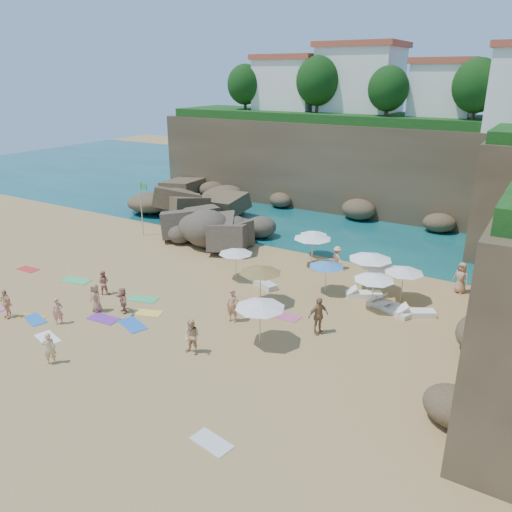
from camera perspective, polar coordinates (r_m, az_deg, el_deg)
The scene contains 48 objects.
ground at distance 29.28m, azimuth -6.42°, elevation -4.71°, with size 120.00×120.00×0.00m, color tan.
seawater at distance 54.87m, azimuth 13.02°, elevation 6.73°, with size 120.00×120.00×0.00m, color #0C4751.
cliff_back at distance 48.81m, azimuth 13.71°, elevation 9.85°, with size 44.00×8.00×8.00m, color brown.
rock_promontory at distance 47.59m, azimuth -5.31°, elevation 5.14°, with size 12.00×7.00×2.00m, color brown, non-canonical shape.
clifftop_buildings at distance 48.61m, azimuth 15.88°, elevation 18.24°, with size 28.48×9.48×7.00m.
clifftop_trees at distance 42.07m, azimuth 15.86°, elevation 18.08°, with size 35.60×23.82×4.40m.
marina_masts at distance 61.33m, azimuth -1.75°, elevation 11.46°, with size 3.10×0.10×6.00m.
rock_outcrop at distance 38.98m, azimuth -3.58°, elevation 1.79°, with size 6.87×5.15×2.75m, color brown, non-canonical shape.
flag_pole at distance 40.34m, azimuth -12.88°, elevation 6.10°, with size 0.85×0.23×4.39m.
parasol_0 at distance 31.00m, azimuth -2.34°, elevation 0.55°, with size 2.14×2.14×2.02m.
parasol_1 at distance 35.31m, azimuth 6.60°, elevation 2.64°, with size 1.96×1.96×1.85m.
parasol_2 at distance 29.09m, azimuth 16.55°, elevation -1.50°, with size 2.22×2.22×2.10m.
parasol_3 at distance 30.01m, azimuth 13.74°, elevation -0.95°, with size 2.00×2.00×1.89m.
parasol_5 at distance 33.06m, azimuth 6.49°, elevation 2.31°, with size 2.52×2.52×2.39m.
parasol_6 at distance 27.46m, azimuth 0.49°, elevation -1.57°, with size 2.40×2.40×2.27m.
parasol_7 at distance 29.84m, azimuth 12.95°, elevation -0.02°, with size 2.56×2.56×2.42m.
parasol_9 at distance 27.64m, azimuth 13.36°, elevation -2.34°, with size 2.22×2.22×2.10m.
parasol_10 at distance 29.32m, azimuth 8.06°, elevation -0.92°, with size 2.08×2.08×1.97m.
parasol_11 at distance 23.42m, azimuth 0.46°, elevation -5.54°, with size 2.41×2.41×2.28m.
lounger_0 at distance 29.72m, azimuth 12.24°, elevation -4.34°, with size 2.03×0.68×0.32m, color white.
lounger_1 at distance 28.72m, azimuth 15.11°, elevation -5.49°, with size 2.05×0.68×0.32m, color white.
lounger_2 at distance 28.73m, azimuth 14.12°, elevation -5.46°, with size 1.59×0.53×0.25m, color silver.
lounger_3 at distance 30.58m, azimuth 0.89°, elevation -3.14°, with size 2.01×0.67×0.31m, color silver.
lounger_4 at distance 28.14m, azimuth 15.66°, elevation -6.15°, with size 1.72×0.57×0.27m, color silver.
lounger_5 at distance 28.22m, azimuth 17.75°, elevation -6.24°, with size 2.06×0.69×0.32m, color white.
towel_0 at distance 29.03m, azimuth -23.94°, elevation -6.64°, with size 1.53×0.77×0.03m, color blue.
towel_2 at distance 29.34m, azimuth -24.30°, elevation -6.41°, with size 1.45×0.72×0.03m, color orange.
towel_3 at distance 29.59m, azimuth -12.78°, elevation -4.80°, with size 1.69×0.84×0.03m, color #36BE66.
towel_5 at distance 26.85m, azimuth -22.72°, elevation -8.66°, with size 1.53×0.76×0.03m, color white.
towel_6 at distance 27.84m, azimuth -17.02°, elevation -6.87°, with size 1.69×0.85×0.03m, color #732F9B.
towel_7 at distance 36.43m, azimuth -24.60°, elevation -1.38°, with size 1.47×0.74×0.03m, color red.
towel_8 at distance 26.82m, azimuth -13.92°, elevation -7.62°, with size 1.78×0.89×0.03m, color blue.
towel_9 at distance 26.94m, azimuth 3.32°, elevation -6.89°, with size 1.63×0.81×0.03m, color #CA4E80.
towel_11 at distance 33.31m, azimuth -19.88°, elevation -2.66°, with size 1.80×0.90×0.03m, color #38C567.
towel_12 at distance 27.89m, azimuth -12.27°, elevation -6.37°, with size 1.51×0.76×0.03m, color yellow.
towel_13 at distance 18.83m, azimuth -5.09°, elevation -20.45°, with size 1.53×0.77×0.03m, color silver.
person_stand_0 at distance 27.77m, azimuth -21.71°, elevation -5.90°, with size 0.53×0.35×1.45m, color tan.
person_stand_1 at distance 30.57m, azimuth -17.06°, elevation -2.92°, with size 0.71×0.55×1.46m, color #CA7665.
person_stand_2 at distance 33.40m, azimuth 9.27°, elevation -0.19°, with size 1.02×0.42×1.57m, color #EFA988.
person_stand_3 at distance 25.02m, azimuth 7.12°, elevation -6.79°, with size 1.14×0.47×1.94m, color #9B764D.
person_stand_4 at distance 31.74m, azimuth 22.39°, elevation -2.31°, with size 0.92×0.50×1.88m, color tan.
person_stand_5 at distance 39.73m, azimuth -2.88°, elevation 3.35°, with size 1.45×0.42×1.56m, color tan.
person_stand_6 at distance 24.32m, azimuth -22.56°, elevation -9.70°, with size 0.56×0.37×1.54m, color #EAC085.
person_lie_1 at distance 29.80m, azimuth -26.49°, elevation -5.98°, with size 0.94×1.61×0.39m, color #FABA8E.
person_lie_2 at distance 28.70m, azimuth -17.72°, elevation -5.67°, with size 0.77×1.59×0.42m, color #A87A54.
person_lie_3 at distance 28.19m, azimuth -14.88°, elevation -5.90°, with size 1.31×1.41×0.38m, color #B4735E.
person_lie_4 at distance 26.34m, azimuth -2.66°, elevation -7.06°, with size 0.65×1.77×0.42m, color tan.
person_lie_5 at distance 23.61m, azimuth -7.27°, elevation -10.36°, with size 0.82×1.69×0.64m, color #E5B182.
Camera 1 is at (16.47, -20.89, 12.24)m, focal length 35.00 mm.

